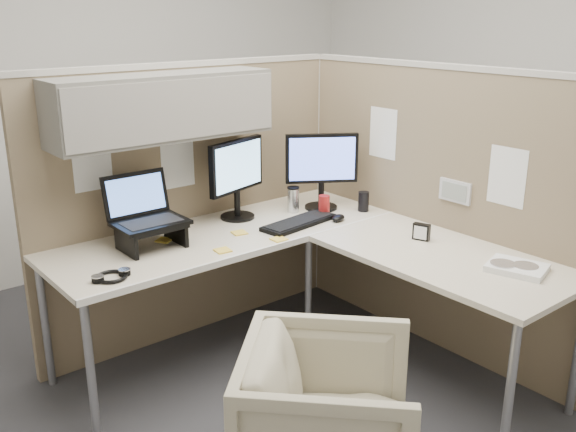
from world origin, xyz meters
TOP-DOWN VIEW (x-y plane):
  - ground at (0.00, 0.00)m, footprint 4.50×4.50m
  - partition_back at (-0.22, 0.83)m, footprint 2.00×0.36m
  - partition_right at (0.90, -0.07)m, footprint 0.07×2.03m
  - desk at (0.12, 0.13)m, footprint 2.00×1.98m
  - office_chair at (-0.43, -0.65)m, footprint 0.93×0.93m
  - monitor_left at (0.08, 0.70)m, footprint 0.43×0.20m
  - monitor_right at (0.59, 0.53)m, footprint 0.39×0.27m
  - laptop_station at (-0.55, 0.60)m, footprint 0.36×0.30m
  - keyboard at (0.28, 0.37)m, footprint 0.50×0.22m
  - mouse at (0.50, 0.28)m, footprint 0.12×0.10m
  - travel_mug at (0.41, 0.58)m, footprint 0.07×0.07m
  - soda_can_green at (0.76, 0.33)m, footprint 0.07×0.07m
  - soda_can_silver at (0.52, 0.42)m, footprint 0.07×0.07m
  - sticky_note_c at (-0.45, 0.62)m, footprint 0.10×0.10m
  - sticky_note_a at (-0.29, 0.30)m, footprint 0.08×0.08m
  - sticky_note_b at (0.03, 0.25)m, footprint 0.08×0.08m
  - sticky_note_d at (-0.07, 0.47)m, footprint 0.09×0.09m
  - headphones at (-0.88, 0.32)m, footprint 0.18×0.15m
  - paper_stack at (0.64, -0.80)m, footprint 0.27×0.31m
  - desk_clock at (0.62, -0.23)m, footprint 0.06×0.10m

SIDE VIEW (x-z plane):
  - ground at x=0.00m, z-range 0.00..0.00m
  - office_chair at x=-0.43m, z-range 0.00..0.70m
  - desk at x=0.12m, z-range 0.32..1.05m
  - sticky_note_c at x=-0.45m, z-range 0.73..0.74m
  - sticky_note_a at x=-0.29m, z-range 0.73..0.74m
  - sticky_note_b at x=0.03m, z-range 0.73..0.74m
  - sticky_note_d at x=-0.07m, z-range 0.73..0.74m
  - keyboard at x=0.28m, z-range 0.73..0.75m
  - headphones at x=-0.88m, z-range 0.73..0.76m
  - paper_stack at x=0.64m, z-range 0.73..0.76m
  - mouse at x=0.50m, z-range 0.73..0.77m
  - desk_clock at x=0.62m, z-range 0.73..0.82m
  - soda_can_green at x=0.76m, z-range 0.73..0.85m
  - soda_can_silver at x=0.52m, z-range 0.73..0.85m
  - travel_mug at x=0.41m, z-range 0.73..0.89m
  - partition_right at x=0.90m, z-range 0.00..1.63m
  - laptop_station at x=-0.55m, z-range 0.69..1.06m
  - monitor_left at x=0.08m, z-range 0.77..1.24m
  - monitor_right at x=0.59m, z-range 0.77..1.24m
  - partition_back at x=-0.22m, z-range 0.28..1.91m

